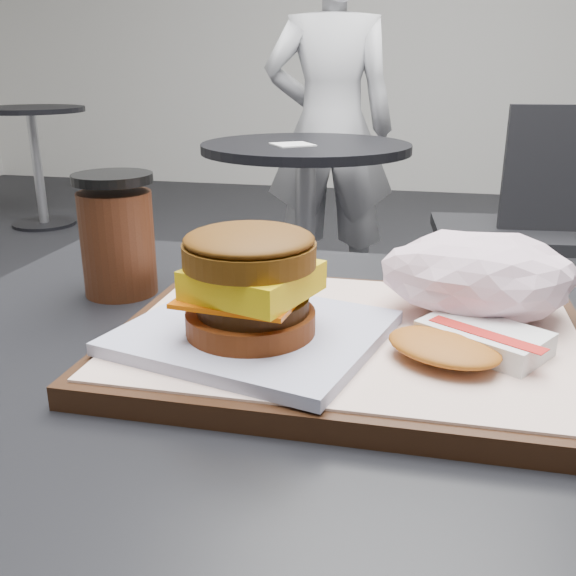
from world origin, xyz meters
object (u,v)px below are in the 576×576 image
(hash_brown, at_px, (466,342))
(crumpled_wrapper, at_px, (478,275))
(customer_table, at_px, (335,534))
(neighbor_chair, at_px, (522,219))
(breakfast_sandwich, at_px, (252,294))
(patron, at_px, (330,129))
(serving_tray, at_px, (350,341))
(coffee_cup, at_px, (118,238))
(neighbor_table, at_px, (305,202))

(hash_brown, height_order, crumpled_wrapper, crumpled_wrapper)
(customer_table, distance_m, neighbor_chair, 1.76)
(breakfast_sandwich, bearing_deg, neighbor_chair, 76.17)
(customer_table, bearing_deg, neighbor_chair, 77.90)
(breakfast_sandwich, xyz_separation_m, neighbor_chair, (0.43, 1.76, -0.32))
(customer_table, bearing_deg, patron, 99.17)
(crumpled_wrapper, bearing_deg, customer_table, -151.70)
(serving_tray, xyz_separation_m, neighbor_chair, (0.36, 1.72, -0.27))
(hash_brown, xyz_separation_m, neighbor_chair, (0.27, 1.75, -0.29))
(serving_tray, xyz_separation_m, crumpled_wrapper, (0.10, 0.06, 0.05))
(coffee_cup, height_order, neighbor_chair, coffee_cup)
(hash_brown, relative_size, neighbor_table, 0.18)
(neighbor_table, bearing_deg, customer_table, -78.02)
(crumpled_wrapper, height_order, patron, patron)
(patron, bearing_deg, breakfast_sandwich, 86.23)
(neighbor_table, bearing_deg, neighbor_chair, 5.85)
(breakfast_sandwich, distance_m, neighbor_table, 1.74)
(serving_tray, distance_m, coffee_cup, 0.27)
(crumpled_wrapper, xyz_separation_m, neighbor_chair, (0.26, 1.67, -0.32))
(serving_tray, xyz_separation_m, coffee_cup, (-0.25, 0.10, 0.05))
(coffee_cup, relative_size, patron, 0.08)
(customer_table, height_order, neighbor_chair, neighbor_chair)
(serving_tray, bearing_deg, breakfast_sandwich, -150.95)
(crumpled_wrapper, xyz_separation_m, coffee_cup, (-0.35, 0.04, 0.00))
(customer_table, distance_m, coffee_cup, 0.36)
(crumpled_wrapper, bearing_deg, serving_tray, -150.03)
(serving_tray, bearing_deg, customer_table, -177.77)
(hash_brown, relative_size, patron, 0.09)
(serving_tray, bearing_deg, coffee_cup, 159.20)
(customer_table, distance_m, hash_brown, 0.24)
(hash_brown, bearing_deg, coffee_cup, 159.99)
(customer_table, relative_size, neighbor_table, 1.07)
(breakfast_sandwich, height_order, crumpled_wrapper, breakfast_sandwich)
(serving_tray, relative_size, neighbor_table, 0.51)
(customer_table, height_order, crumpled_wrapper, crumpled_wrapper)
(serving_tray, distance_m, breakfast_sandwich, 0.10)
(breakfast_sandwich, bearing_deg, neighbor_table, 99.59)
(crumpled_wrapper, bearing_deg, neighbor_chair, 81.08)
(serving_tray, xyz_separation_m, hash_brown, (0.09, -0.03, 0.02))
(crumpled_wrapper, bearing_deg, hash_brown, -97.37)
(coffee_cup, bearing_deg, patron, 93.07)
(customer_table, height_order, hash_brown, hash_brown)
(serving_tray, relative_size, coffee_cup, 3.06)
(breakfast_sandwich, xyz_separation_m, crumpled_wrapper, (0.17, 0.10, -0.00))
(breakfast_sandwich, height_order, neighbor_table, breakfast_sandwich)
(crumpled_wrapper, bearing_deg, patron, 102.19)
(neighbor_table, bearing_deg, patron, 90.76)
(breakfast_sandwich, xyz_separation_m, neighbor_table, (-0.29, 1.69, -0.28))
(hash_brown, relative_size, crumpled_wrapper, 0.84)
(neighbor_chair, relative_size, patron, 0.59)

